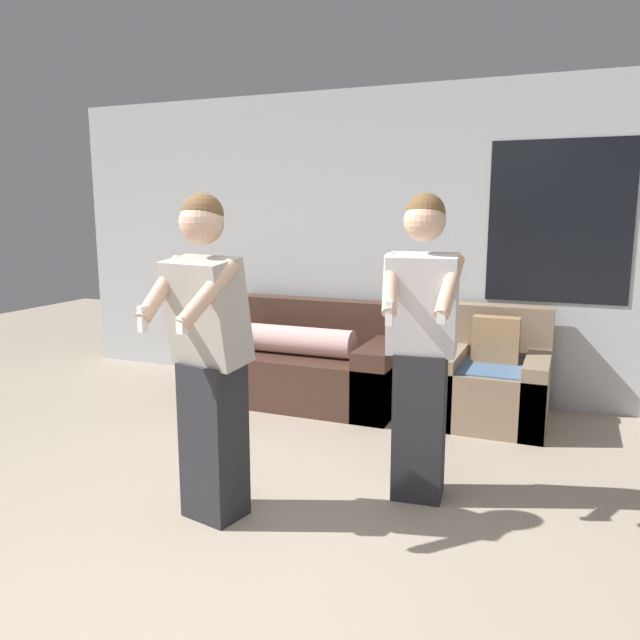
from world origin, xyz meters
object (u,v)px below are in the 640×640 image
(armchair, at_px, (493,382))
(person_left, at_px, (208,356))
(side_table, at_px, (208,322))
(couch, at_px, (308,365))
(person_right, at_px, (421,345))

(armchair, height_order, person_left, person_left)
(armchair, bearing_deg, side_table, 174.91)
(couch, bearing_deg, side_table, 166.93)
(couch, xyz_separation_m, armchair, (1.59, 0.03, 0.01))
(couch, distance_m, side_table, 1.25)
(couch, relative_size, side_table, 2.07)
(person_right, bearing_deg, side_table, 144.41)
(person_left, bearing_deg, person_right, 33.68)
(person_left, bearing_deg, couch, 99.76)
(armchair, distance_m, person_left, 2.60)
(side_table, relative_size, person_right, 0.47)
(armchair, relative_size, side_table, 1.09)
(side_table, relative_size, person_left, 0.47)
(couch, distance_m, armchair, 1.59)
(armchair, relative_size, person_left, 0.52)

